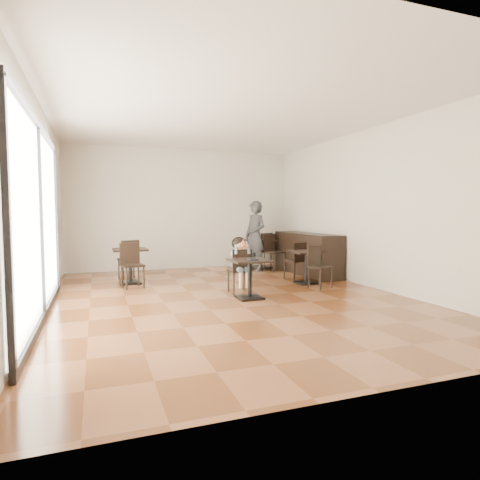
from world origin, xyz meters
name	(u,v)px	position (x,y,z in m)	size (l,w,h in m)	color
floor	(230,297)	(0.00, 0.00, 0.00)	(6.00, 8.00, 0.01)	brown
ceiling	(230,114)	(0.00, 0.00, 3.20)	(6.00, 8.00, 0.01)	white
wall_back	(183,209)	(0.00, 4.00, 1.60)	(6.00, 0.01, 3.20)	beige
wall_front	(385,202)	(0.00, -4.00, 1.60)	(6.00, 0.01, 3.20)	beige
wall_left	(40,207)	(-3.00, 0.00, 1.60)	(0.01, 8.00, 3.20)	beige
wall_right	(372,208)	(3.00, 0.00, 1.60)	(0.01, 8.00, 3.20)	beige
storefront_window	(38,221)	(-2.97, -0.50, 1.40)	(0.04, 4.50, 2.60)	white
child_table	(250,279)	(0.29, -0.21, 0.35)	(0.66, 0.66, 0.69)	black
child_chair	(239,271)	(0.29, 0.34, 0.42)	(0.37, 0.37, 0.83)	black
child	(239,265)	(0.29, 0.34, 0.52)	(0.37, 0.52, 1.05)	slate
plate	(252,260)	(0.29, -0.31, 0.70)	(0.23, 0.23, 0.01)	black
pizza_slice	(243,246)	(0.29, 0.15, 0.91)	(0.24, 0.19, 0.06)	#D5BB73
adult_patron	(255,236)	(1.66, 2.93, 0.90)	(0.66, 0.43, 1.81)	#36363B
cafe_table_mid	(306,267)	(1.97, 0.79, 0.35)	(0.66, 0.66, 0.70)	black
cafe_table_left	(130,266)	(-1.55, 2.06, 0.37)	(0.70, 0.70, 0.74)	black
cafe_table_back	(260,254)	(1.93, 3.23, 0.39)	(0.75, 0.75, 0.79)	black
chair_mid_a	(295,261)	(1.98, 1.34, 0.42)	(0.38, 0.38, 0.84)	black
chair_mid_b	(320,267)	(1.98, 0.24, 0.42)	(0.38, 0.38, 0.84)	black
chair_left_a	(128,260)	(-1.55, 2.61, 0.45)	(0.40, 0.40, 0.90)	black
chair_left_b	(132,266)	(-1.55, 1.51, 0.45)	(0.40, 0.40, 0.90)	black
chair_back_a	(262,250)	(2.09, 3.50, 0.47)	(0.43, 0.43, 0.95)	black
chair_back_b	(274,253)	(2.09, 2.68, 0.47)	(0.43, 0.43, 0.95)	black
service_counter	(307,253)	(2.65, 2.00, 0.50)	(0.60, 2.40, 1.00)	black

